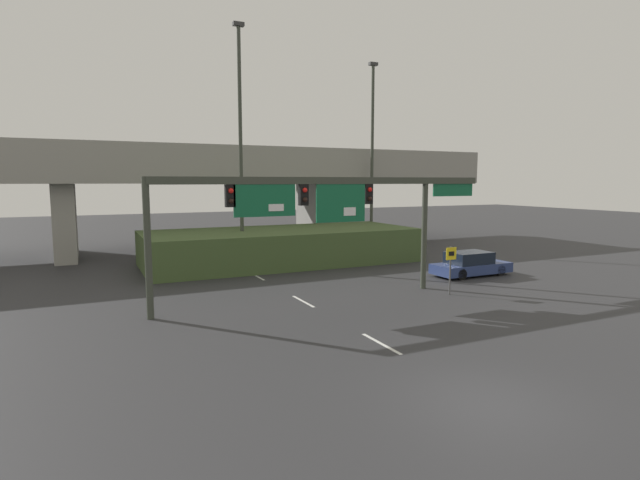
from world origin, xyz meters
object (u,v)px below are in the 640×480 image
Objects in this scene: signal_gantry at (323,200)px; parked_sedan_near_right at (470,265)px; speed_limit_sign at (451,263)px; highway_light_pole_far at (240,141)px; highway_light_pole_near at (372,153)px.

parked_sedan_near_right is (10.39, 1.70, -3.98)m from signal_gantry.
signal_gantry is at bearing 164.25° from speed_limit_sign.
highway_light_pole_far is at bearing 139.43° from parked_sedan_near_right.
speed_limit_sign is at bearing -62.25° from highway_light_pole_far.
highway_light_pole_near is (11.05, 13.94, 3.08)m from signal_gantry.
highway_light_pole_far is (-6.64, 12.62, 6.50)m from speed_limit_sign.
signal_gantry is 1.09× the size of highway_light_pole_far.
parked_sedan_near_right is at bearing -39.98° from highway_light_pole_far.
speed_limit_sign is 0.15× the size of highway_light_pole_far.
speed_limit_sign is 15.67m from highway_light_pole_far.
highway_light_pole_near is 12.05m from highway_light_pole_far.
parked_sedan_near_right is (4.36, 3.40, -0.90)m from speed_limit_sign.
signal_gantry is at bearing -128.41° from highway_light_pole_near.
highway_light_pole_far reaches higher than parked_sedan_near_right.
signal_gantry is 3.50× the size of parked_sedan_near_right.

